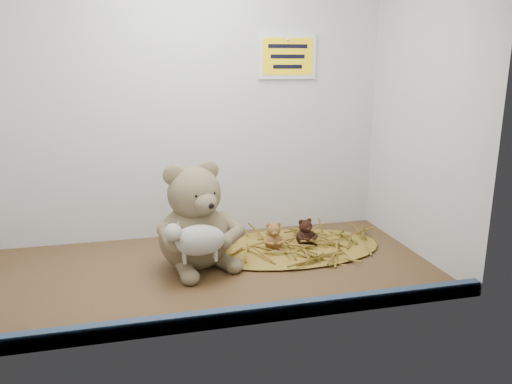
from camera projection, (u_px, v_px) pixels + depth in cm
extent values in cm
cube|color=#462918|center=(209.00, 271.00, 131.53)|extent=(120.00, 60.00, 0.40)
cube|color=silver|center=(190.00, 91.00, 148.34)|extent=(120.00, 0.40, 90.00)
cube|color=silver|center=(426.00, 94.00, 134.11)|extent=(0.40, 60.00, 90.00)
cube|color=#31465F|center=(229.00, 317.00, 104.03)|extent=(119.28, 2.20, 3.60)
ellipsoid|color=olive|center=(289.00, 248.00, 146.49)|extent=(54.97, 31.92, 1.06)
cube|color=yellow|center=(287.00, 56.00, 152.22)|extent=(16.00, 1.20, 11.00)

